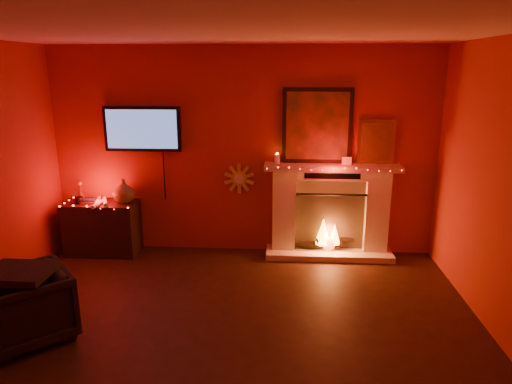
# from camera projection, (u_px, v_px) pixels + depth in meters

# --- Properties ---
(room) EXTENTS (5.00, 5.00, 5.00)m
(room) POSITION_uv_depth(u_px,v_px,m) (214.00, 210.00, 3.54)
(room) COLOR black
(room) RESTS_ON ground
(floor) EXTENTS (5.00, 5.00, 0.00)m
(floor) POSITION_uv_depth(u_px,v_px,m) (218.00, 360.00, 3.89)
(floor) COLOR black
(floor) RESTS_ON ground
(fireplace) EXTENTS (1.72, 0.40, 2.18)m
(fireplace) POSITION_uv_depth(u_px,v_px,m) (330.00, 202.00, 5.93)
(fireplace) COLOR beige
(fireplace) RESTS_ON floor
(tv) EXTENTS (1.00, 0.07, 1.24)m
(tv) POSITION_uv_depth(u_px,v_px,m) (142.00, 129.00, 5.90)
(tv) COLOR black
(tv) RESTS_ON room
(sunburst_clock) EXTENTS (0.40, 0.03, 0.40)m
(sunburst_clock) POSITION_uv_depth(u_px,v_px,m) (239.00, 179.00, 6.02)
(sunburst_clock) COLOR gold
(sunburst_clock) RESTS_ON room
(console_table) EXTENTS (0.93, 0.55, 1.01)m
(console_table) POSITION_uv_depth(u_px,v_px,m) (104.00, 224.00, 6.07)
(console_table) COLOR black
(console_table) RESTS_ON floor
(armchair) EXTENTS (1.00, 1.00, 0.66)m
(armchair) POSITION_uv_depth(u_px,v_px,m) (27.00, 306.00, 4.12)
(armchair) COLOR black
(armchair) RESTS_ON floor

